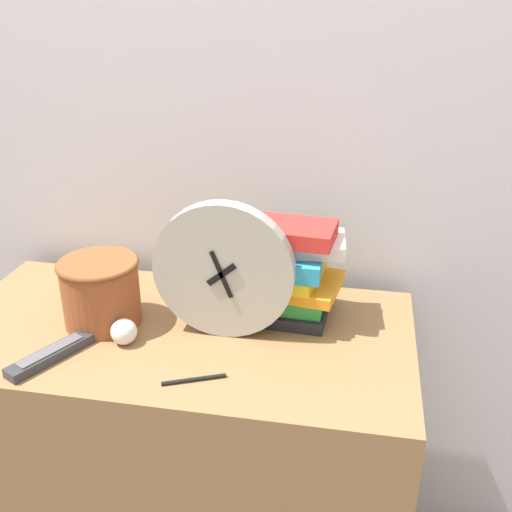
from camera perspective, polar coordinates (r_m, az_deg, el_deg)
The scene contains 8 objects.
wall_back at distance 1.48m, azimuth -4.47°, elevation 14.38°, with size 6.00×0.04×2.40m.
desk at distance 1.57m, azimuth -6.71°, elevation -19.00°, with size 1.02×0.53×0.77m.
desk_clock at distance 1.24m, azimuth -3.13°, elevation -1.43°, with size 0.30×0.04×0.30m.
book_stack at distance 1.33m, azimuth 2.84°, elevation -1.48°, with size 0.25×0.20×0.23m.
basket at distance 1.35m, azimuth -14.58°, elevation -3.14°, with size 0.18×0.18×0.15m.
tv_remote at distance 1.28m, azimuth -18.97°, elevation -8.89°, with size 0.12×0.19×0.02m.
crumpled_paper_ball at distance 1.29m, azimuth -12.47°, elevation -7.04°, with size 0.06×0.06×0.06m.
pen at distance 1.17m, azimuth -5.93°, elevation -11.61°, with size 0.12×0.06×0.01m.
Camera 1 is at (0.38, -0.81, 1.46)m, focal length 42.00 mm.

